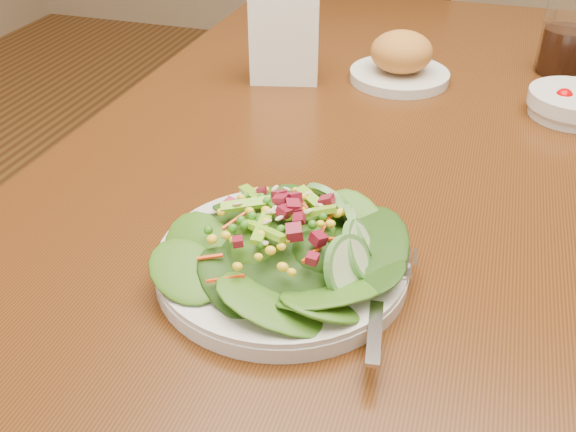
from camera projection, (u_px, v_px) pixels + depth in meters
The scene contains 7 objects.
dining_table at pixel (399, 189), 0.98m from camera, with size 0.90×1.40×0.75m.
chair_far at pixel (371, 75), 1.89m from camera, with size 0.45×0.45×0.86m.
salad_plate at pixel (291, 251), 0.63m from camera, with size 0.26×0.25×0.07m.
bread_plate at pixel (401, 61), 1.06m from camera, with size 0.16×0.16×0.08m.
tomato_bowl at pixel (573, 104), 0.95m from camera, with size 0.13×0.13×0.04m.
drinking_glass at pixel (568, 35), 1.07m from camera, with size 0.09×0.09×0.15m.
napkin_holder at pixel (284, 35), 1.04m from camera, with size 0.12×0.09×0.14m.
Camera 1 is at (0.09, -0.85, 1.16)m, focal length 40.00 mm.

